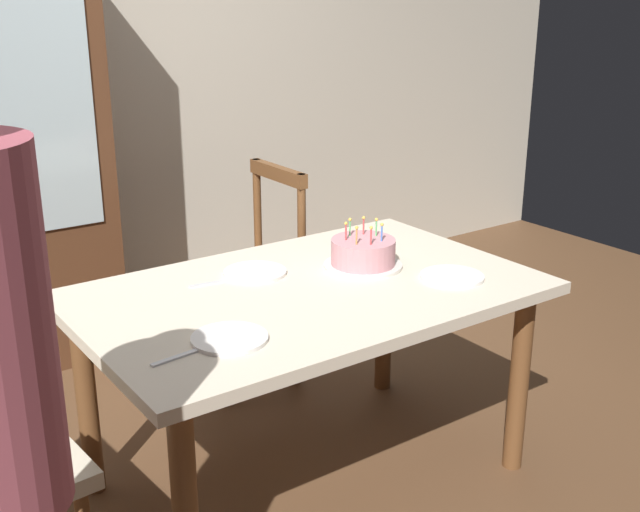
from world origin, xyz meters
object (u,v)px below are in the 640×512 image
object	(u,v)px
birthday_cake	(363,254)
chair_spindle_back	(247,282)
plate_near_guest	(452,276)
plate_near_celebrant	(230,338)
plate_far_side	(255,272)
dining_table	(308,312)

from	to	relation	value
birthday_cake	chair_spindle_back	distance (m)	0.81
birthday_cake	plate_near_guest	distance (m)	0.32
birthday_cake	chair_spindle_back	xyz separation A→B (m)	(-0.05, 0.74, -0.32)
plate_near_celebrant	plate_far_side	xyz separation A→B (m)	(0.34, 0.43, 0.00)
birthday_cake	plate_near_celebrant	size ratio (longest dim) A/B	1.27
dining_table	birthday_cake	size ratio (longest dim) A/B	5.39
dining_table	plate_near_guest	size ratio (longest dim) A/B	6.86
birthday_cake	dining_table	bearing A→B (deg)	-169.22
birthday_cake	plate_near_celebrant	world-z (taller)	birthday_cake
plate_near_guest	chair_spindle_back	size ratio (longest dim) A/B	0.23
plate_near_celebrant	chair_spindle_back	distance (m)	1.23
dining_table	plate_near_celebrant	bearing A→B (deg)	-152.72
dining_table	plate_near_celebrant	xyz separation A→B (m)	(-0.41, -0.21, 0.10)
chair_spindle_back	plate_near_celebrant	bearing A→B (deg)	-122.29
plate_near_celebrant	plate_near_guest	size ratio (longest dim) A/B	1.00
birthday_cake	plate_near_celebrant	xyz separation A→B (m)	(-0.69, -0.27, -0.04)
birthday_cake	chair_spindle_back	bearing A→B (deg)	93.98
birthday_cake	plate_near_guest	world-z (taller)	birthday_cake
dining_table	birthday_cake	distance (m)	0.31
plate_near_celebrant	plate_far_side	world-z (taller)	same
plate_far_side	chair_spindle_back	world-z (taller)	chair_spindle_back
dining_table	plate_near_celebrant	world-z (taller)	plate_near_celebrant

